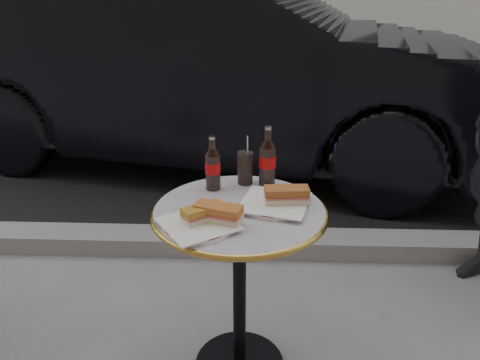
{
  "coord_description": "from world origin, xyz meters",
  "views": [
    {
      "loc": [
        0.06,
        -1.46,
        1.47
      ],
      "look_at": [
        0.0,
        0.05,
        0.82
      ],
      "focal_mm": 35.0,
      "sensor_mm": 36.0,
      "label": 1
    }
  ],
  "objects_px": {
    "plate_left": "(198,226)",
    "parked_car": "(215,67)",
    "cola_bottle_right": "(268,156)",
    "cola_glass": "(245,168)",
    "plate_right": "(275,204)",
    "cola_bottle_left": "(213,163)",
    "bistro_table": "(239,294)"
  },
  "relations": [
    {
      "from": "parked_car",
      "to": "cola_bottle_right",
      "type": "bearing_deg",
      "value": -157.67
    },
    {
      "from": "cola_bottle_right",
      "to": "parked_car",
      "type": "xyz_separation_m",
      "value": [
        -0.4,
        2.22,
        -0.05
      ]
    },
    {
      "from": "cola_bottle_left",
      "to": "cola_bottle_right",
      "type": "height_order",
      "value": "cola_bottle_right"
    },
    {
      "from": "cola_bottle_right",
      "to": "cola_glass",
      "type": "xyz_separation_m",
      "value": [
        -0.09,
        0.01,
        -0.05
      ]
    },
    {
      "from": "bistro_table",
      "to": "parked_car",
      "type": "bearing_deg",
      "value": 97.09
    },
    {
      "from": "parked_car",
      "to": "plate_right",
      "type": "bearing_deg",
      "value": -157.86
    },
    {
      "from": "bistro_table",
      "to": "plate_right",
      "type": "bearing_deg",
      "value": 11.6
    },
    {
      "from": "cola_bottle_right",
      "to": "parked_car",
      "type": "relative_size",
      "value": 0.05
    },
    {
      "from": "plate_left",
      "to": "cola_bottle_right",
      "type": "relative_size",
      "value": 0.97
    },
    {
      "from": "plate_right",
      "to": "cola_glass",
      "type": "relative_size",
      "value": 1.89
    },
    {
      "from": "plate_left",
      "to": "parked_car",
      "type": "bearing_deg",
      "value": 93.89
    },
    {
      "from": "cola_glass",
      "to": "plate_left",
      "type": "bearing_deg",
      "value": -111.04
    },
    {
      "from": "cola_bottle_right",
      "to": "plate_left",
      "type": "bearing_deg",
      "value": -122.55
    },
    {
      "from": "bistro_table",
      "to": "cola_bottle_right",
      "type": "distance_m",
      "value": 0.54
    },
    {
      "from": "plate_left",
      "to": "parked_car",
      "type": "distance_m",
      "value": 2.58
    },
    {
      "from": "cola_bottle_left",
      "to": "plate_left",
      "type": "bearing_deg",
      "value": -93.87
    },
    {
      "from": "parked_car",
      "to": "plate_left",
      "type": "bearing_deg",
      "value": -164.04
    },
    {
      "from": "cola_bottle_left",
      "to": "parked_car",
      "type": "height_order",
      "value": "parked_car"
    },
    {
      "from": "plate_right",
      "to": "cola_bottle_left",
      "type": "xyz_separation_m",
      "value": [
        -0.23,
        0.14,
        0.1
      ]
    },
    {
      "from": "plate_right",
      "to": "cola_glass",
      "type": "bearing_deg",
      "value": 119.33
    },
    {
      "from": "bistro_table",
      "to": "cola_bottle_left",
      "type": "bearing_deg",
      "value": 123.12
    },
    {
      "from": "cola_bottle_right",
      "to": "bistro_table",
      "type": "bearing_deg",
      "value": -115.02
    },
    {
      "from": "cola_bottle_left",
      "to": "cola_glass",
      "type": "height_order",
      "value": "cola_bottle_left"
    },
    {
      "from": "cola_bottle_left",
      "to": "cola_bottle_right",
      "type": "relative_size",
      "value": 0.89
    },
    {
      "from": "cola_glass",
      "to": "parked_car",
      "type": "distance_m",
      "value": 2.23
    },
    {
      "from": "cola_bottle_left",
      "to": "bistro_table",
      "type": "bearing_deg",
      "value": -56.88
    },
    {
      "from": "plate_left",
      "to": "plate_right",
      "type": "height_order",
      "value": "same"
    },
    {
      "from": "plate_left",
      "to": "cola_bottle_right",
      "type": "height_order",
      "value": "cola_bottle_right"
    },
    {
      "from": "plate_right",
      "to": "cola_bottle_left",
      "type": "bearing_deg",
      "value": 149.1
    },
    {
      "from": "cola_bottle_left",
      "to": "cola_glass",
      "type": "relative_size",
      "value": 1.65
    },
    {
      "from": "bistro_table",
      "to": "plate_right",
      "type": "distance_m",
      "value": 0.39
    },
    {
      "from": "bistro_table",
      "to": "plate_left",
      "type": "xyz_separation_m",
      "value": [
        -0.13,
        -0.14,
        0.37
      ]
    }
  ]
}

